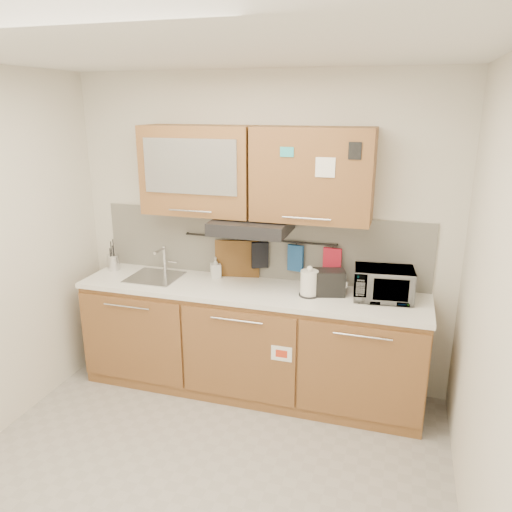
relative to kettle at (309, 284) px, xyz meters
The scene contains 20 objects.
floor 1.63m from the kettle, 112.70° to the right, with size 3.20×3.20×0.00m, color #9E9993.
ceiling 2.03m from the kettle, 112.70° to the right, with size 3.20×3.20×0.00m, color white.
wall_back 0.65m from the kettle, 146.15° to the left, with size 3.20×3.20×0.00m, color silver.
wall_right 1.64m from the kettle, 46.54° to the right, with size 3.00×3.00×0.00m, color silver.
base_cabinet 0.78m from the kettle, behind, with size 2.80×0.64×0.88m.
countertop 0.50m from the kettle, behind, with size 2.82×0.62×0.04m, color white.
backsplash 0.61m from the kettle, 147.13° to the left, with size 2.80×0.02×0.56m, color silver.
upper_cabinets 0.97m from the kettle, 162.96° to the left, with size 1.82×0.37×0.70m.
range_hood 0.64m from the kettle, behind, with size 0.60×0.46×0.10m, color black.
sink 1.34m from the kettle, behind, with size 0.42×0.40×0.26m.
utensil_rail 0.61m from the kettle, 150.37° to the left, with size 0.02×0.02×1.30m, color black.
utensil_crock 1.79m from the kettle, behind, with size 0.13×0.13×0.28m.
kettle is the anchor object (origin of this frame).
toaster 0.15m from the kettle, 27.29° to the left, with size 0.29×0.22×0.20m.
microwave 0.55m from the kettle, ahead, with size 0.44×0.30×0.24m, color #999999.
soap_bottle 0.86m from the kettle, 167.53° to the left, with size 0.08×0.08×0.18m, color #999999.
cutting_board 0.72m from the kettle, 158.64° to the left, with size 0.38×0.03×0.46m, color brown.
oven_mitt 0.33m from the kettle, 122.74° to the left, with size 0.13×0.03×0.22m, color #1D4B89.
dark_pouch 0.55m from the kettle, 150.88° to the left, with size 0.14×0.04×0.22m, color black.
pot_holder 0.32m from the kettle, 63.74° to the left, with size 0.15×0.02×0.18m, color #B6182D.
Camera 1 is at (1.13, -2.39, 2.34)m, focal length 35.00 mm.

